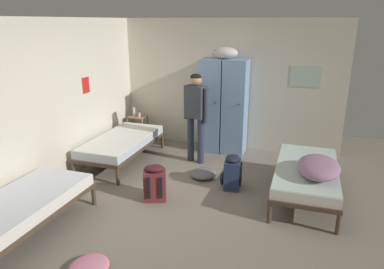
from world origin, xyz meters
name	(u,v)px	position (x,y,z in m)	size (l,w,h in m)	color
ground_plane	(187,200)	(0.00, 0.00, 0.00)	(8.05, 8.05, 0.00)	gray
room_backdrop	(147,94)	(-1.17, 1.21, 1.30)	(4.51, 5.09, 2.59)	beige
locker_bank	(224,104)	(0.00, 2.24, 0.97)	(0.90, 0.55, 2.07)	#7A9ECC
shelf_unit	(138,126)	(-1.90, 2.21, 0.35)	(0.38, 0.30, 0.57)	#99704C
bed_left_front	(19,207)	(-1.65, -1.46, 0.38)	(0.90, 1.90, 0.49)	#473828
bed_left_rear	(122,142)	(-1.65, 1.06, 0.38)	(0.90, 1.90, 0.49)	#473828
bed_right	(306,173)	(1.65, 0.69, 0.38)	(0.90, 1.90, 0.49)	#473828
bedding_heap	(319,167)	(1.79, 0.42, 0.61)	(0.58, 0.84, 0.24)	gray
person_traveler	(196,110)	(-0.34, 1.49, 1.00)	(0.50, 0.31, 1.66)	#2D334C
water_bottle	(134,111)	(-1.98, 2.23, 0.67)	(0.07, 0.07, 0.23)	silver
lotion_bottle	(139,114)	(-1.83, 2.17, 0.63)	(0.05, 0.05, 0.13)	beige
backpack_navy	(232,173)	(0.53, 0.62, 0.26)	(0.36, 0.35, 0.55)	navy
backpack_maroon	(155,183)	(-0.46, -0.11, 0.26)	(0.39, 0.40, 0.55)	maroon
clothes_pile_pink	(88,268)	(-0.47, -1.80, 0.05)	(0.43, 0.48, 0.10)	pink
clothes_pile_grey	(203,173)	(0.00, 0.87, 0.06)	(0.44, 0.47, 0.12)	slate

